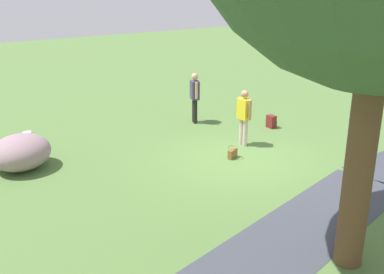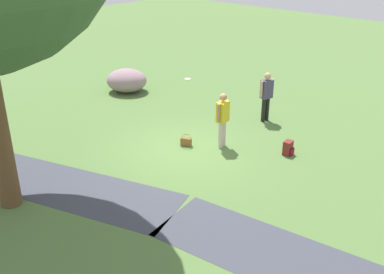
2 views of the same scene
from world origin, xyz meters
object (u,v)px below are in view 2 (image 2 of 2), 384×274
object	(u,v)px
woman_with_handbag	(223,117)
backpack_by_boulder	(125,80)
lawn_boulder	(127,80)
frisbee_on_grass	(188,79)
handbag_on_grass	(186,141)
man_near_boulder	(266,93)
spare_backpack_on_lawn	(288,148)

from	to	relation	value
woman_with_handbag	backpack_by_boulder	xyz separation A→B (m)	(6.53, -1.83, -0.74)
lawn_boulder	woman_with_handbag	distance (m)	6.02
lawn_boulder	frisbee_on_grass	xyz separation A→B (m)	(-0.65, -2.76, -0.43)
woman_with_handbag	backpack_by_boulder	bearing A→B (deg)	-15.67
handbag_on_grass	backpack_by_boulder	xyz separation A→B (m)	(5.73, -2.49, 0.05)
man_near_boulder	spare_backpack_on_lawn	world-z (taller)	man_near_boulder
woman_with_handbag	frisbee_on_grass	xyz separation A→B (m)	(5.19, -4.12, -0.92)
man_near_boulder	backpack_by_boulder	size ratio (longest dim) A/B	4.09
frisbee_on_grass	man_near_boulder	bearing A→B (deg)	161.82
spare_backpack_on_lawn	lawn_boulder	bearing A→B (deg)	-3.85
backpack_by_boulder	spare_backpack_on_lawn	world-z (taller)	same
lawn_boulder	handbag_on_grass	bearing A→B (deg)	158.19
lawn_boulder	man_near_boulder	distance (m)	5.78
man_near_boulder	frisbee_on_grass	distance (m)	5.35
spare_backpack_on_lawn	man_near_boulder	bearing A→B (deg)	-40.92
lawn_boulder	handbag_on_grass	world-z (taller)	lawn_boulder
lawn_boulder	frisbee_on_grass	distance (m)	2.87
frisbee_on_grass	spare_backpack_on_lawn	bearing A→B (deg)	154.59
backpack_by_boulder	man_near_boulder	bearing A→B (deg)	-174.21
handbag_on_grass	backpack_by_boulder	world-z (taller)	backpack_by_boulder
woman_with_handbag	backpack_by_boulder	size ratio (longest dim) A/B	4.04
backpack_by_boulder	spare_backpack_on_lawn	bearing A→B (deg)	173.19
man_near_boulder	lawn_boulder	bearing A→B (deg)	11.18
frisbee_on_grass	lawn_boulder	bearing A→B (deg)	76.72
lawn_boulder	handbag_on_grass	distance (m)	5.44
lawn_boulder	handbag_on_grass	xyz separation A→B (m)	(-5.05, 2.02, -0.30)
backpack_by_boulder	frisbee_on_grass	xyz separation A→B (m)	(-1.34, -2.29, -0.18)
lawn_boulder	backpack_by_boulder	world-z (taller)	lawn_boulder
man_near_boulder	spare_backpack_on_lawn	distance (m)	2.59
woman_with_handbag	handbag_on_grass	world-z (taller)	woman_with_handbag
man_near_boulder	spare_backpack_on_lawn	xyz separation A→B (m)	(-1.87, 1.62, -0.75)
handbag_on_grass	frisbee_on_grass	xyz separation A→B (m)	(4.39, -4.78, -0.13)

